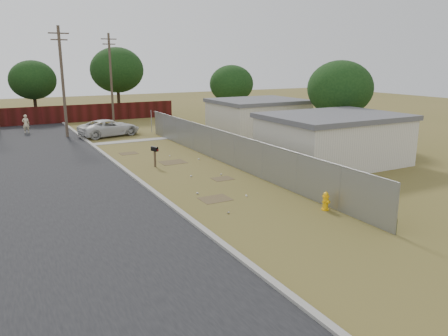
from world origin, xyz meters
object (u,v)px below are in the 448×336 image
pickup_truck (109,128)px  fire_hydrant (326,201)px  pedestrian (26,124)px  mailbox (155,151)px

pickup_truck → fire_hydrant: bearing=175.5°
fire_hydrant → pedestrian: size_ratio=0.51×
pickup_truck → pedestrian: bearing=38.2°
fire_hydrant → pickup_truck: (-3.42, 23.45, 0.32)m
pickup_truck → pedestrian: size_ratio=3.08×
pickup_truck → pedestrian: (-6.13, 4.95, 0.12)m
fire_hydrant → mailbox: bearing=109.0°
mailbox → pedestrian: (-5.75, 17.39, -0.16)m
fire_hydrant → pickup_truck: pickup_truck is taller
mailbox → pickup_truck: bearing=88.3°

